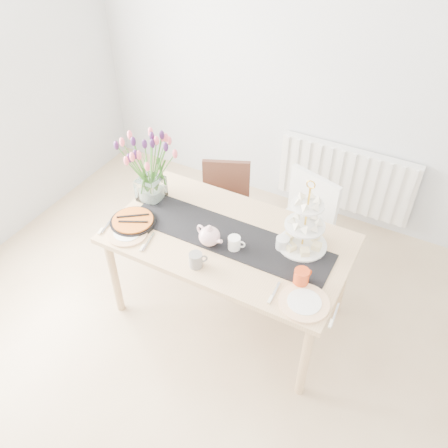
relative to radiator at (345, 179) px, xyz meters
The scene contains 16 objects.
room_shell 2.40m from the radiator, 102.86° to the right, with size 4.50×4.50×4.50m.
radiator is the anchor object (origin of this frame).
dining_table 1.52m from the radiator, 105.33° to the right, with size 1.60×0.90×0.75m.
chair_brown 1.11m from the radiator, 134.09° to the right, with size 0.51×0.51×0.78m.
chair_white 0.80m from the radiator, 97.80° to the right, with size 0.54×0.54×0.88m.
table_runner 1.53m from the radiator, 105.33° to the right, with size 1.40×0.35×0.01m, color black.
tulip_vase 1.84m from the radiator, 129.01° to the right, with size 0.63×0.63×0.54m.
cake_stand 1.37m from the radiator, 87.25° to the right, with size 0.32×0.32×0.47m.
teapot 1.68m from the radiator, 106.82° to the right, with size 0.22×0.18×0.15m, color white, non-canonical shape.
cream_jug 1.42m from the radiator, 91.78° to the right, with size 0.09×0.09×0.09m, color silver.
tart_tin 1.97m from the radiator, 122.32° to the right, with size 0.31×0.31×0.04m.
mug_grey 1.87m from the radiator, 104.27° to the right, with size 0.08×0.08×0.10m, color slate.
mug_white 1.60m from the radiator, 101.59° to the right, with size 0.08×0.08×0.10m, color white.
mug_orange 1.66m from the radiator, 83.86° to the right, with size 0.09×0.09×0.11m, color red.
plate_left 2.04m from the radiator, 120.02° to the right, with size 0.27×0.27×0.01m, color silver.
plate_right 1.79m from the radiator, 81.91° to the right, with size 0.29×0.29×0.02m, color white.
Camera 1 is at (1.17, -1.31, 2.88)m, focal length 38.00 mm.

